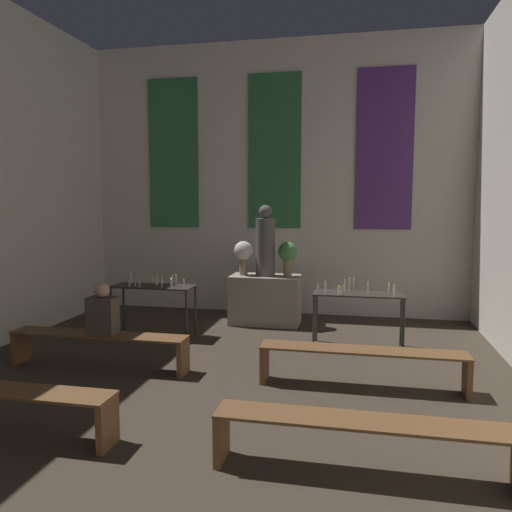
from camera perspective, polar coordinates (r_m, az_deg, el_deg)
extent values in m
cube|color=silver|center=(9.65, 2.20, 8.75)|extent=(7.44, 0.12, 5.15)
cube|color=#33723F|center=(10.14, -9.40, 11.47)|extent=(1.01, 0.03, 2.88)
cube|color=#33723F|center=(9.60, 2.13, 11.84)|extent=(1.01, 0.03, 2.88)
cube|color=#60337F|center=(9.48, 14.49, 11.72)|extent=(1.01, 0.03, 2.88)
cube|color=gray|center=(8.84, 1.06, -5.01)|extent=(1.21, 0.65, 0.86)
cylinder|color=#5B5651|center=(8.70, 1.08, 1.01)|extent=(0.33, 0.33, 1.00)
sphere|color=#5B5651|center=(8.67, 1.09, 5.08)|extent=(0.23, 0.23, 0.23)
cylinder|color=#937A5B|center=(8.82, -1.44, -1.15)|extent=(0.15, 0.15, 0.32)
sphere|color=silver|center=(8.79, -1.45, 0.63)|extent=(0.33, 0.33, 0.33)
cylinder|color=#937A5B|center=(8.68, 3.63, -1.28)|extent=(0.15, 0.15, 0.32)
sphere|color=#4C9351|center=(8.65, 3.64, 0.53)|extent=(0.33, 0.33, 0.33)
cube|color=#332D28|center=(8.17, -11.66, -3.41)|extent=(1.32, 0.49, 0.02)
cylinder|color=#332D28|center=(8.32, -16.22, -6.20)|extent=(0.04, 0.04, 0.79)
cylinder|color=#332D28|center=(7.82, -7.94, -6.82)|extent=(0.04, 0.04, 0.79)
cylinder|color=#332D28|center=(8.70, -14.88, -5.63)|extent=(0.04, 0.04, 0.79)
cylinder|color=#332D28|center=(8.22, -6.92, -6.16)|extent=(0.04, 0.04, 0.79)
cylinder|color=silver|center=(8.08, -13.16, -3.08)|extent=(0.02, 0.02, 0.11)
sphere|color=#F9CC4C|center=(8.07, -13.18, -2.60)|extent=(0.02, 0.02, 0.02)
cylinder|color=silver|center=(8.10, -9.51, -2.83)|extent=(0.02, 0.02, 0.15)
sphere|color=#F9CC4C|center=(8.08, -9.52, -2.21)|extent=(0.02, 0.02, 0.02)
cylinder|color=silver|center=(8.44, -14.13, -2.48)|extent=(0.02, 0.02, 0.18)
sphere|color=#F9CC4C|center=(8.43, -14.15, -1.81)|extent=(0.02, 0.02, 0.02)
cylinder|color=silver|center=(8.38, -11.77, -2.74)|extent=(0.02, 0.02, 0.10)
sphere|color=#F9CC4C|center=(8.37, -11.78, -2.32)|extent=(0.02, 0.02, 0.02)
cylinder|color=silver|center=(8.12, -14.29, -3.06)|extent=(0.02, 0.02, 0.11)
sphere|color=#F9CC4C|center=(8.11, -14.30, -2.59)|extent=(0.02, 0.02, 0.02)
cylinder|color=silver|center=(7.87, -9.67, -3.19)|extent=(0.02, 0.02, 0.12)
sphere|color=#F9CC4C|center=(7.86, -9.68, -2.66)|extent=(0.02, 0.02, 0.02)
cylinder|color=silver|center=(8.00, -9.67, -3.05)|extent=(0.02, 0.02, 0.12)
sphere|color=#F9CC4C|center=(7.99, -9.68, -2.53)|extent=(0.02, 0.02, 0.02)
cylinder|color=silver|center=(8.01, -9.11, -2.86)|extent=(0.02, 0.02, 0.17)
sphere|color=#F9CC4C|center=(8.00, -9.12, -2.17)|extent=(0.02, 0.02, 0.02)
cylinder|color=silver|center=(8.22, -11.20, -2.65)|extent=(0.02, 0.02, 0.17)
sphere|color=#F9CC4C|center=(8.21, -11.22, -1.97)|extent=(0.02, 0.02, 0.02)
cylinder|color=silver|center=(7.99, -10.72, -2.98)|extent=(0.02, 0.02, 0.15)
sphere|color=#F9CC4C|center=(7.98, -10.73, -2.37)|extent=(0.02, 0.02, 0.02)
cylinder|color=silver|center=(8.41, -13.98, -2.73)|extent=(0.02, 0.02, 0.11)
sphere|color=#F9CC4C|center=(8.40, -13.99, -2.27)|extent=(0.02, 0.02, 0.02)
cylinder|color=silver|center=(7.95, -8.24, -3.17)|extent=(0.02, 0.02, 0.10)
sphere|color=#F9CC4C|center=(7.94, -8.24, -2.73)|extent=(0.02, 0.02, 0.02)
cylinder|color=silver|center=(8.17, -13.63, -2.92)|extent=(0.02, 0.02, 0.13)
sphere|color=#F9CC4C|center=(8.16, -13.64, -2.40)|extent=(0.02, 0.02, 0.02)
cylinder|color=silver|center=(8.22, -11.38, -2.83)|extent=(0.02, 0.02, 0.12)
sphere|color=#F9CC4C|center=(8.21, -11.39, -2.33)|extent=(0.02, 0.02, 0.02)
cube|color=#332D28|center=(7.50, 11.64, -4.27)|extent=(1.32, 0.49, 0.02)
cylinder|color=#332D28|center=(7.40, 6.62, -7.54)|extent=(0.04, 0.04, 0.79)
cylinder|color=#332D28|center=(7.40, 16.51, -7.77)|extent=(0.04, 0.04, 0.79)
cylinder|color=#332D28|center=(7.82, 6.91, -6.79)|extent=(0.04, 0.04, 0.79)
cylinder|color=#332D28|center=(7.82, 16.25, -7.00)|extent=(0.04, 0.04, 0.79)
cylinder|color=silver|center=(7.65, 15.48, -3.70)|extent=(0.02, 0.02, 0.10)
sphere|color=#F9CC4C|center=(7.64, 15.50, -3.24)|extent=(0.02, 0.02, 0.02)
cylinder|color=silver|center=(7.48, 7.92, -3.56)|extent=(0.02, 0.02, 0.15)
sphere|color=#F9CC4C|center=(7.46, 7.93, -2.90)|extent=(0.02, 0.02, 0.02)
cylinder|color=silver|center=(7.31, 15.52, -3.93)|extent=(0.02, 0.02, 0.16)
sphere|color=#F9CC4C|center=(7.29, 15.54, -3.23)|extent=(0.02, 0.02, 0.02)
cylinder|color=silver|center=(7.50, 12.68, -3.63)|extent=(0.02, 0.02, 0.15)
sphere|color=#F9CC4C|center=(7.49, 12.70, -2.97)|extent=(0.02, 0.02, 0.02)
cylinder|color=silver|center=(7.65, 10.63, -3.29)|extent=(0.02, 0.02, 0.18)
sphere|color=#F9CC4C|center=(7.63, 10.64, -2.54)|extent=(0.02, 0.02, 0.02)
cylinder|color=silver|center=(7.31, 7.99, -3.82)|extent=(0.02, 0.02, 0.14)
sphere|color=#F9CC4C|center=(7.30, 8.00, -3.17)|extent=(0.02, 0.02, 0.02)
cylinder|color=silver|center=(7.51, 14.93, -3.71)|extent=(0.02, 0.02, 0.14)
sphere|color=#F9CC4C|center=(7.49, 14.95, -3.08)|extent=(0.02, 0.02, 0.02)
cylinder|color=silver|center=(7.29, 9.35, -4.00)|extent=(0.02, 0.02, 0.11)
sphere|color=#F9CC4C|center=(7.28, 9.36, -3.47)|extent=(0.02, 0.02, 0.02)
cylinder|color=silver|center=(7.63, 11.10, -3.32)|extent=(0.02, 0.02, 0.18)
sphere|color=#F9CC4C|center=(7.62, 11.11, -2.57)|extent=(0.02, 0.02, 0.02)
cylinder|color=silver|center=(7.45, 9.50, -3.82)|extent=(0.02, 0.02, 0.10)
sphere|color=#F9CC4C|center=(7.44, 9.51, -3.35)|extent=(0.02, 0.02, 0.02)
cylinder|color=silver|center=(7.33, 9.69, -4.02)|extent=(0.02, 0.02, 0.09)
sphere|color=#F9CC4C|center=(7.32, 9.70, -3.57)|extent=(0.02, 0.02, 0.02)
cylinder|color=silver|center=(7.59, 10.12, -3.41)|extent=(0.02, 0.02, 0.16)
sphere|color=#F9CC4C|center=(7.57, 10.13, -2.71)|extent=(0.02, 0.02, 0.02)
cylinder|color=silver|center=(7.45, 10.04, -3.85)|extent=(0.02, 0.02, 0.10)
sphere|color=#F9CC4C|center=(7.44, 10.05, -3.39)|extent=(0.02, 0.02, 0.02)
cylinder|color=silver|center=(7.55, 7.10, -3.68)|extent=(0.02, 0.02, 0.09)
sphere|color=#F9CC4C|center=(7.54, 7.11, -3.25)|extent=(0.02, 0.02, 0.02)
cube|color=brown|center=(4.79, -16.59, -17.93)|extent=(0.06, 0.32, 0.44)
cube|color=brown|center=(4.19, 12.13, -17.99)|extent=(2.36, 0.36, 0.03)
cube|color=brown|center=(4.43, -3.97, -19.77)|extent=(0.06, 0.32, 0.44)
cube|color=brown|center=(6.83, -17.56, -8.54)|extent=(2.36, 0.36, 0.03)
cube|color=brown|center=(7.51, -25.29, -9.34)|extent=(0.06, 0.32, 0.44)
cube|color=brown|center=(6.42, -8.32, -11.40)|extent=(0.06, 0.32, 0.44)
cube|color=brown|center=(5.99, 12.04, -10.48)|extent=(2.36, 0.36, 0.03)
cube|color=brown|center=(6.16, 0.98, -12.12)|extent=(0.06, 0.32, 0.44)
cube|color=brown|center=(6.18, 22.99, -12.57)|extent=(0.06, 0.32, 0.44)
cube|color=#4C4238|center=(6.74, -17.12, -6.53)|extent=(0.36, 0.24, 0.48)
sphere|color=tan|center=(6.67, -17.21, -3.70)|extent=(0.20, 0.20, 0.20)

